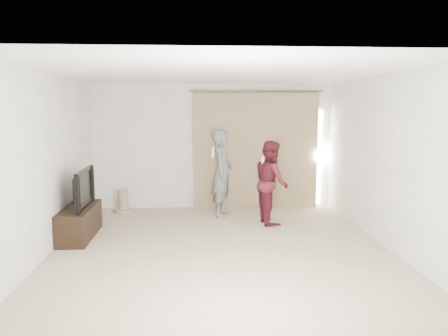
{
  "coord_description": "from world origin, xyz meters",
  "views": [
    {
      "loc": [
        -0.38,
        -6.35,
        2.11
      ],
      "look_at": [
        0.13,
        1.2,
        1.05
      ],
      "focal_mm": 35.0,
      "sensor_mm": 36.0,
      "label": 1
    }
  ],
  "objects_px": {
    "tv": "(78,188)",
    "person_woman": "(271,182)",
    "tv_console": "(80,222)",
    "person_man": "(222,173)"
  },
  "relations": [
    {
      "from": "tv",
      "to": "person_woman",
      "type": "bearing_deg",
      "value": -78.4
    },
    {
      "from": "person_man",
      "to": "person_woman",
      "type": "relative_size",
      "value": 1.11
    },
    {
      "from": "person_man",
      "to": "person_woman",
      "type": "xyz_separation_m",
      "value": [
        0.86,
        -0.59,
        -0.08
      ]
    },
    {
      "from": "person_man",
      "to": "person_woman",
      "type": "height_order",
      "value": "person_man"
    },
    {
      "from": "tv_console",
      "to": "person_woman",
      "type": "distance_m",
      "value": 3.38
    },
    {
      "from": "tv",
      "to": "person_woman",
      "type": "distance_m",
      "value": 3.35
    },
    {
      "from": "person_man",
      "to": "tv_console",
      "type": "bearing_deg",
      "value": -152.08
    },
    {
      "from": "tv",
      "to": "person_woman",
      "type": "relative_size",
      "value": 0.72
    },
    {
      "from": "person_woman",
      "to": "tv_console",
      "type": "bearing_deg",
      "value": -168.06
    },
    {
      "from": "tv_console",
      "to": "person_woman",
      "type": "height_order",
      "value": "person_woman"
    }
  ]
}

